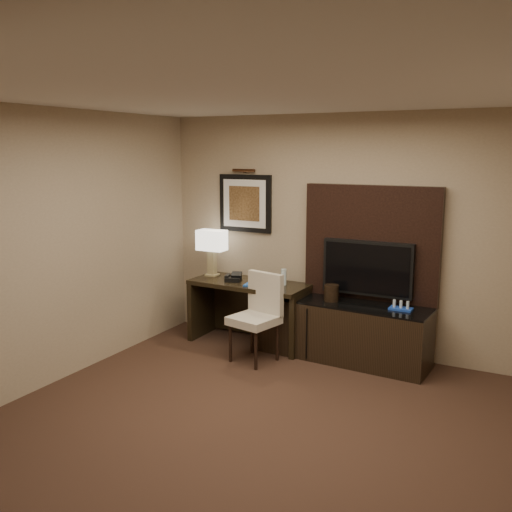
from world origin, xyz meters
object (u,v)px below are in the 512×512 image
Objects in this scene: credenza at (342,331)px; desk_phone at (233,277)px; desk_chair at (254,319)px; water_bottle at (284,277)px; desk at (249,313)px; ice_bucket at (331,293)px; tv at (368,268)px; minibar_tray at (401,306)px; table_lamp at (212,251)px.

desk_phone reaches higher than credenza.
desk_chair is 0.67m from water_bottle.
ice_bucket reaches higher than desk.
water_bottle reaches higher than desk.
tv is 5.29× the size of water_bottle.
minibar_tray is (1.47, 0.49, 0.22)m from desk_chair.
ice_bucket is (1.22, 0.05, -0.06)m from desk_phone.
desk is at bearing -9.52° from table_lamp.
credenza is at bearing 43.75° from desk_chair.
ice_bucket is at bearing 47.68° from desk_chair.
desk_chair is 0.75m from desk_phone.
desk_phone is 1.22m from ice_bucket.
minibar_tray is at bearing -16.77° from desk_phone.
tv reaches higher than credenza.
desk_phone is at bearing -161.66° from desk.
desk_chair is at bearing -161.54° from minibar_tray.
desk_phone is (0.39, -0.15, -0.27)m from table_lamp.
desk is 1.83m from minibar_tray.
desk_phone is 0.62m from water_bottle.
desk is 0.74× the size of credenza.
water_bottle is (-0.74, 0.04, 0.52)m from credenza.
desk_chair reaches higher than minibar_tray.
tv is 0.57m from minibar_tray.
desk_phone is at bearing -170.48° from water_bottle.
tv is (0.21, 0.19, 0.69)m from credenza.
water_bottle is at bearing 174.77° from ice_bucket.
minibar_tray is (0.77, -0.00, -0.05)m from ice_bucket.
credenza is 10.54× the size of ice_bucket.
table_lamp is at bearing 159.19° from desk_chair.
tv is 0.97m from water_bottle.
credenza is at bearing 178.83° from minibar_tray.
desk is 1.41× the size of tv.
tv is 1.95m from table_lamp.
water_bottle is at bearing -2.71° from table_lamp.
credenza is 10.51× the size of desk_phone.
ice_bucket is (0.70, 0.49, 0.27)m from desk_chair.
ice_bucket is at bearing -3.66° from table_lamp.
tv reaches higher than ice_bucket.
water_bottle is (0.10, 0.55, 0.37)m from desk_chair.
credenza is at bearing -3.02° from table_lamp.
table_lamp is at bearing -179.56° from credenza.
tv is at bearing 10.27° from desk.
minibar_tray reaches higher than credenza.
tv is 0.48m from ice_bucket.
water_bottle is at bearing -8.58° from desk_phone.
table_lamp is 3.30× the size of water_bottle.
desk reaches higher than credenza.
table_lamp reaches higher than desk_phone.
desk is 1.48× the size of desk_chair.
ice_bucket is 0.77m from minibar_tray.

